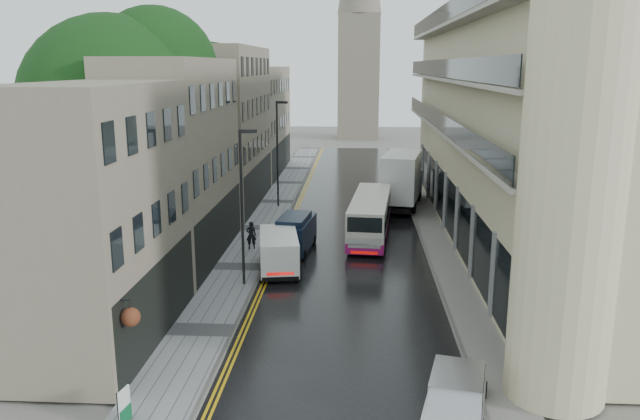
# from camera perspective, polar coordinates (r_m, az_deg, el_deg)

# --- Properties ---
(road) EXTENTS (9.00, 85.00, 0.02)m
(road) POSITION_cam_1_polar(r_m,az_deg,el_deg) (41.55, 2.72, -1.88)
(road) COLOR black
(road) RESTS_ON ground
(left_sidewalk) EXTENTS (2.70, 85.00, 0.12)m
(left_sidewalk) POSITION_cam_1_polar(r_m,az_deg,el_deg) (42.01, -5.29, -1.69)
(left_sidewalk) COLOR gray
(left_sidewalk) RESTS_ON ground
(right_sidewalk) EXTENTS (1.80, 85.00, 0.12)m
(right_sidewalk) POSITION_cam_1_polar(r_m,az_deg,el_deg) (41.83, 10.14, -1.90)
(right_sidewalk) COLOR slate
(right_sidewalk) RESTS_ON ground
(old_shop_row) EXTENTS (4.50, 56.00, 12.00)m
(old_shop_row) POSITION_cam_1_polar(r_m,az_deg,el_deg) (44.03, -9.63, 6.73)
(old_shop_row) COLOR gray
(old_shop_row) RESTS_ON ground
(modern_block) EXTENTS (8.00, 40.00, 14.00)m
(modern_block) POSITION_cam_1_polar(r_m,az_deg,el_deg) (40.06, 17.82, 7.12)
(modern_block) COLOR beige
(modern_block) RESTS_ON ground
(church_spire) EXTENTS (6.40, 6.40, 40.00)m
(church_spire) POSITION_cam_1_polar(r_m,az_deg,el_deg) (95.10, 3.64, 18.65)
(church_spire) COLOR slate
(church_spire) RESTS_ON ground
(tree_near) EXTENTS (10.56, 10.56, 13.89)m
(tree_near) POSITION_cam_1_polar(r_m,az_deg,el_deg) (35.32, -18.18, 6.28)
(tree_near) COLOR black
(tree_near) RESTS_ON ground
(tree_far) EXTENTS (9.24, 9.24, 12.46)m
(tree_far) POSITION_cam_1_polar(r_m,az_deg,el_deg) (47.57, -12.09, 7.37)
(tree_far) COLOR black
(tree_far) RESTS_ON ground
(cream_bus) EXTENTS (3.02, 9.78, 2.62)m
(cream_bus) POSITION_cam_1_polar(r_m,az_deg,el_deg) (37.28, 2.79, -1.54)
(cream_bus) COLOR silver
(cream_bus) RESTS_ON road
(white_lorry) EXTENTS (3.90, 8.55, 4.33)m
(white_lorry) POSITION_cam_1_polar(r_m,az_deg,el_deg) (46.44, 5.89, 2.41)
(white_lorry) COLOR white
(white_lorry) RESTS_ON road
(silver_hatchback) EXTENTS (2.57, 4.22, 1.47)m
(silver_hatchback) POSITION_cam_1_polar(r_m,az_deg,el_deg) (19.49, 9.60, -17.88)
(silver_hatchback) COLOR silver
(silver_hatchback) RESTS_ON road
(white_van) EXTENTS (2.64, 4.80, 2.06)m
(white_van) POSITION_cam_1_polar(r_m,az_deg,el_deg) (31.76, -5.32, -4.72)
(white_van) COLOR white
(white_van) RESTS_ON road
(navy_van) EXTENTS (2.28, 4.63, 2.27)m
(navy_van) POSITION_cam_1_polar(r_m,az_deg,el_deg) (35.43, -4.13, -2.62)
(navy_van) COLOR black
(navy_van) RESTS_ON road
(pedestrian) EXTENTS (0.66, 0.48, 1.66)m
(pedestrian) POSITION_cam_1_polar(r_m,az_deg,el_deg) (37.07, -6.31, -2.30)
(pedestrian) COLOR black
(pedestrian) RESTS_ON left_sidewalk
(lamp_post_near) EXTENTS (0.87, 0.26, 7.63)m
(lamp_post_near) POSITION_cam_1_polar(r_m,az_deg,el_deg) (30.42, -7.15, 0.08)
(lamp_post_near) COLOR black
(lamp_post_near) RESTS_ON left_sidewalk
(lamp_post_far) EXTENTS (0.92, 0.35, 7.98)m
(lamp_post_far) POSITION_cam_1_polar(r_m,az_deg,el_deg) (47.71, -3.92, 5.07)
(lamp_post_far) COLOR black
(lamp_post_far) RESTS_ON left_sidewalk
(estate_sign) EXTENTS (0.19, 0.68, 1.12)m
(estate_sign) POSITION_cam_1_polar(r_m,az_deg,el_deg) (20.62, -17.49, -16.74)
(estate_sign) COLOR silver
(estate_sign) RESTS_ON left_sidewalk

